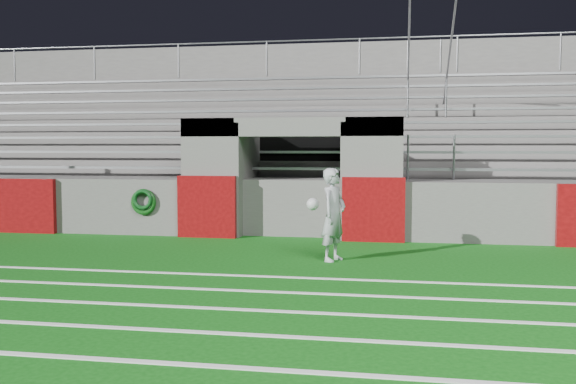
# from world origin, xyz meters

# --- Properties ---
(ground) EXTENTS (90.00, 90.00, 0.00)m
(ground) POSITION_xyz_m (0.00, 0.00, 0.00)
(ground) COLOR #0D500F
(ground) RESTS_ON ground
(field_markings) EXTENTS (28.00, 8.09, 0.01)m
(field_markings) POSITION_xyz_m (0.00, -5.00, 0.01)
(field_markings) COLOR white
(field_markings) RESTS_ON ground
(stadium_structure) EXTENTS (26.00, 8.48, 5.42)m
(stadium_structure) POSITION_xyz_m (0.00, 7.97, 1.49)
(stadium_structure) COLOR #555351
(stadium_structure) RESTS_ON ground
(goalkeeper_with_ball) EXTENTS (0.72, 0.76, 1.61)m
(goalkeeper_with_ball) POSITION_xyz_m (1.22, 0.56, 0.81)
(goalkeeper_with_ball) COLOR #A4A7AD
(goalkeeper_with_ball) RESTS_ON ground
(hose_coil) EXTENTS (0.59, 0.15, 0.59)m
(hose_coil) POSITION_xyz_m (-3.26, 2.93, 0.78)
(hose_coil) COLOR #0D4210
(hose_coil) RESTS_ON ground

